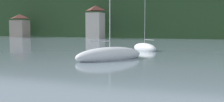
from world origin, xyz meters
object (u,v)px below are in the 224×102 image
(shore_building_west, at_px, (20,26))
(sailboat_mid_4, at_px, (110,55))
(sailboat_far_3, at_px, (145,48))
(shore_building_westcentral, at_px, (95,22))

(shore_building_west, bearing_deg, sailboat_mid_4, -42.57)
(shore_building_west, height_order, sailboat_far_3, shore_building_west)
(shore_building_west, xyz_separation_m, shore_building_westcentral, (28.77, 0.11, 1.03))
(shore_building_west, xyz_separation_m, sailboat_far_3, (54.52, -37.25, -3.48))
(shore_building_west, bearing_deg, sailboat_far_3, -34.34)
(sailboat_far_3, height_order, sailboat_mid_4, sailboat_mid_4)
(sailboat_far_3, distance_m, sailboat_mid_4, 12.58)
(shore_building_westcentral, bearing_deg, sailboat_far_3, -55.43)
(shore_building_westcentral, xyz_separation_m, sailboat_far_3, (25.74, -37.36, -4.51))
(sailboat_far_3, xyz_separation_m, sailboat_mid_4, (-0.27, -12.58, 0.07))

